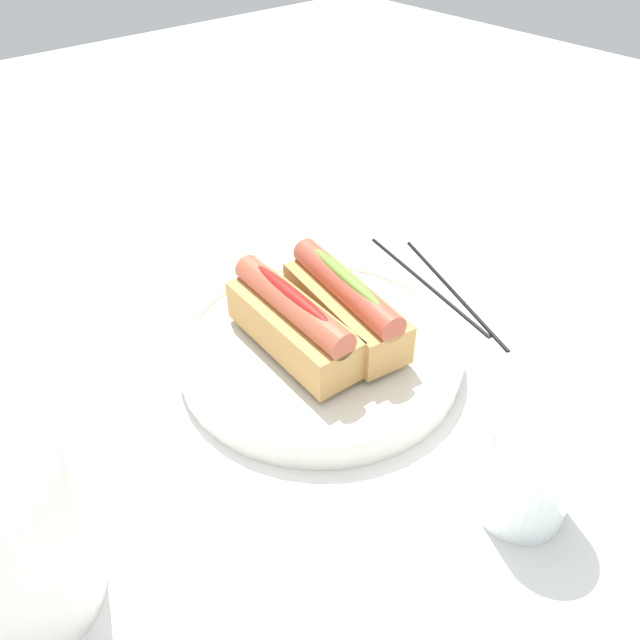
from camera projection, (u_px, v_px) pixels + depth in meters
The scene contains 7 objects.
ground_plane at pixel (302, 364), 0.62m from camera, with size 2.40×2.40×0.00m, color white.
serving_bowl at pixel (320, 348), 0.61m from camera, with size 0.27×0.27×0.03m.
hotdog_front at pixel (345, 304), 0.60m from camera, with size 0.16×0.07×0.06m.
hotdog_back at pixel (294, 323), 0.58m from camera, with size 0.15×0.06×0.06m.
water_glass at pixel (527, 474), 0.46m from camera, with size 0.07×0.07×0.09m.
chopstick_near at pixel (426, 282), 0.72m from camera, with size 0.01×0.01×0.22m, color black.
chopstick_far at pixel (453, 290), 0.71m from camera, with size 0.01×0.01×0.22m, color black.
Camera 1 is at (-0.36, 0.29, 0.42)m, focal length 35.77 mm.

